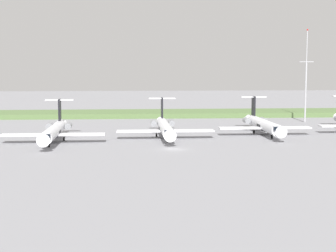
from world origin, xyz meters
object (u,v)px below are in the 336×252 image
at_px(regional_jet_second, 54,131).
at_px(antenna_mast, 306,84).
at_px(regional_jet_third, 165,127).
at_px(regional_jet_fourth, 263,124).

xyz_separation_m(regional_jet_second, antenna_mast, (70.64, 37.66, 9.09)).
distance_m(regional_jet_second, antenna_mast, 80.57).
relative_size(regional_jet_third, antenna_mast, 1.10).
relative_size(regional_jet_second, regional_jet_fourth, 1.00).
bearing_deg(regional_jet_second, regional_jet_third, 11.34).
distance_m(regional_jet_fourth, antenna_mast, 35.86).
relative_size(regional_jet_third, regional_jet_fourth, 1.00).
bearing_deg(regional_jet_second, antenna_mast, 28.06).
height_order(regional_jet_third, antenna_mast, antenna_mast).
bearing_deg(regional_jet_fourth, regional_jet_third, -169.75).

